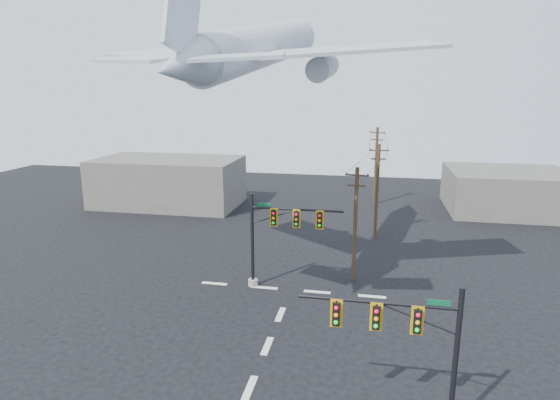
% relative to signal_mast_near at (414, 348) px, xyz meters
% --- Properties ---
extents(ground, '(120.00, 120.00, 0.00)m').
position_rel_signal_mast_near_xyz_m(ground, '(-7.68, 1.27, -3.87)').
color(ground, black).
rests_on(ground, ground).
extents(lane_markings, '(14.00, 21.20, 0.01)m').
position_rel_signal_mast_near_xyz_m(lane_markings, '(-7.68, 6.60, -3.86)').
color(lane_markings, silver).
rests_on(lane_markings, ground).
extents(signal_mast_near, '(7.13, 0.75, 6.80)m').
position_rel_signal_mast_near_xyz_m(signal_mast_near, '(0.00, 0.00, 0.00)').
color(signal_mast_near, '#9B9B8D').
rests_on(signal_mast_near, ground).
extents(signal_mast_far, '(7.08, 0.80, 7.23)m').
position_rel_signal_mast_near_xyz_m(signal_mast_far, '(-8.95, 13.42, 0.23)').
color(signal_mast_far, '#9B9B8D').
rests_on(signal_mast_far, ground).
extents(utility_pole_a, '(1.80, 0.39, 8.99)m').
position_rel_signal_mast_near_xyz_m(utility_pole_a, '(-3.17, 16.06, 0.84)').
color(utility_pole_a, '#47311E').
rests_on(utility_pole_a, ground).
extents(utility_pole_b, '(1.91, 0.32, 9.45)m').
position_rel_signal_mast_near_xyz_m(utility_pole_b, '(-1.49, 27.67, 1.08)').
color(utility_pole_b, '#47311E').
rests_on(utility_pole_b, ground).
extents(utility_pole_c, '(1.91, 0.96, 9.94)m').
position_rel_signal_mast_near_xyz_m(utility_pole_c, '(-1.59, 41.69, 1.34)').
color(utility_pole_c, '#47311E').
rests_on(utility_pole_c, ground).
extents(power_lines, '(3.36, 25.63, 0.46)m').
position_rel_signal_mast_near_xyz_m(power_lines, '(-1.90, 28.84, 4.92)').
color(power_lines, black).
extents(airliner, '(24.66, 26.13, 6.94)m').
position_rel_signal_mast_near_xyz_m(airliner, '(-10.00, 13.93, 13.58)').
color(airliner, silver).
extents(building_left, '(18.00, 10.00, 6.00)m').
position_rel_signal_mast_near_xyz_m(building_left, '(-27.68, 36.27, -0.87)').
color(building_left, '#66605A').
rests_on(building_left, ground).
extents(building_right, '(14.00, 12.00, 5.00)m').
position_rel_signal_mast_near_xyz_m(building_right, '(14.32, 41.27, -1.37)').
color(building_right, '#66605A').
rests_on(building_right, ground).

